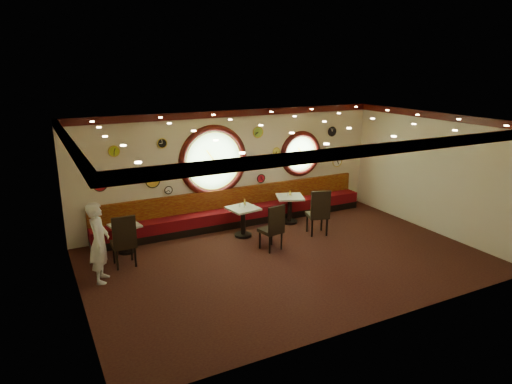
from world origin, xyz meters
name	(u,v)px	position (x,y,z in m)	size (l,w,h in m)	color
floor	(288,260)	(0.00, 0.00, 0.00)	(9.00, 6.00, 0.00)	black
ceiling	(290,122)	(0.00, 0.00, 3.20)	(9.00, 6.00, 0.02)	gold
wall_back	(233,168)	(0.00, 3.00, 1.60)	(9.00, 0.02, 3.20)	beige
wall_front	(382,238)	(0.00, -3.00, 1.60)	(9.00, 0.02, 3.20)	beige
wall_left	(74,226)	(-4.50, 0.00, 1.60)	(0.02, 6.00, 3.20)	beige
wall_right	(434,173)	(4.50, 0.00, 1.60)	(0.02, 6.00, 3.20)	beige
molding_back	(233,113)	(0.00, 2.95, 3.11)	(9.00, 0.10, 0.18)	#3A0C0A
molding_front	(387,149)	(0.00, -2.95, 3.11)	(9.00, 0.10, 0.18)	#3A0C0A
molding_left	(68,142)	(-4.45, 0.00, 3.11)	(0.10, 6.00, 0.18)	#3A0C0A
molding_right	(439,116)	(4.45, 0.00, 3.11)	(0.10, 6.00, 0.18)	#3A0C0A
banquette_base	(238,221)	(0.00, 2.72, 0.10)	(8.00, 0.55, 0.20)	black
banquette_seat	(238,213)	(0.00, 2.72, 0.35)	(8.00, 0.55, 0.30)	#59070F
banquette_back	(235,197)	(0.00, 2.94, 0.75)	(8.00, 0.10, 0.55)	#610D07
porthole_left_glass	(213,161)	(-0.60, 3.00, 1.85)	(1.66, 1.66, 0.02)	#8FCC7A
porthole_left_frame	(213,161)	(-0.60, 2.98, 1.85)	(1.98, 1.98, 0.18)	#3A0C0A
porthole_left_ring	(214,161)	(-0.60, 2.95, 1.85)	(1.61, 1.61, 0.03)	yellow
porthole_right_glass	(300,154)	(2.20, 3.00, 1.80)	(1.10, 1.10, 0.02)	#8FCC7A
porthole_right_frame	(301,154)	(2.20, 2.98, 1.80)	(1.38, 1.38, 0.18)	#3A0C0A
porthole_right_ring	(301,154)	(2.20, 2.95, 1.80)	(1.09, 1.09, 0.03)	yellow
wall_clock_0	(258,132)	(0.75, 2.96, 2.55)	(0.30, 0.30, 0.03)	#8FBD3B
wall_clock_1	(261,178)	(0.85, 2.96, 1.20)	(0.24, 0.24, 0.03)	red
wall_clock_2	(276,151)	(1.35, 2.96, 1.95)	(0.22, 0.22, 0.03)	#E6DF4C
wall_clock_3	(100,185)	(-3.60, 2.96, 1.55)	(0.32, 0.32, 0.03)	red
wall_clock_4	(114,151)	(-3.20, 2.96, 2.35)	(0.26, 0.26, 0.03)	#B0C928
wall_clock_5	(337,161)	(3.55, 2.96, 1.45)	(0.34, 0.34, 0.03)	white
wall_clock_6	(153,181)	(-2.30, 2.96, 1.50)	(0.36, 0.36, 0.03)	gold
wall_clock_7	(332,131)	(3.30, 2.96, 2.40)	(0.28, 0.28, 0.03)	black
wall_clock_8	(168,190)	(-1.90, 2.96, 1.20)	(0.20, 0.20, 0.03)	white
wall_clock_9	(162,143)	(-2.00, 2.96, 2.45)	(0.24, 0.24, 0.03)	black
table_a	(125,235)	(-3.23, 2.18, 0.44)	(0.76, 0.76, 0.70)	black
table_b	(243,218)	(-0.26, 1.85, 0.50)	(0.82, 0.82, 0.79)	black
table_c	(290,206)	(1.38, 2.20, 0.50)	(0.93, 0.93, 0.79)	black
chair_a	(124,238)	(-3.42, 1.35, 0.70)	(0.52, 0.52, 0.76)	black
chair_b	(274,225)	(-0.01, 0.66, 0.66)	(0.57, 0.57, 0.71)	black
chair_c	(319,210)	(1.55, 1.01, 0.71)	(0.64, 0.64, 0.77)	black
condiment_a_salt	(122,222)	(-3.28, 2.22, 0.76)	(0.04, 0.04, 0.11)	#BBBCBF
condiment_b_salt	(240,205)	(-0.32, 1.92, 0.84)	(0.03, 0.03, 0.09)	#BCBDC1
condiment_c_salt	(288,194)	(1.34, 2.25, 0.85)	(0.04, 0.04, 0.11)	silver
condiment_a_pepper	(124,224)	(-3.26, 2.10, 0.76)	(0.04, 0.04, 0.10)	silver
condiment_b_pepper	(244,206)	(-0.23, 1.84, 0.84)	(0.03, 0.03, 0.09)	silver
condiment_c_pepper	(292,194)	(1.43, 2.19, 0.85)	(0.04, 0.04, 0.10)	silver
condiment_a_bottle	(128,221)	(-3.15, 2.20, 0.78)	(0.04, 0.04, 0.14)	gold
condiment_b_bottle	(245,202)	(-0.14, 1.99, 0.89)	(0.06, 0.06, 0.18)	gold
condiment_c_bottle	(290,193)	(1.43, 2.28, 0.87)	(0.05, 0.05, 0.15)	gold
waiter	(99,242)	(-4.00, 0.89, 0.86)	(0.63, 0.41, 1.72)	white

